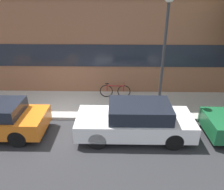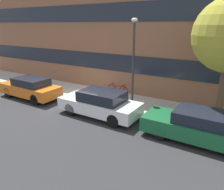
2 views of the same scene
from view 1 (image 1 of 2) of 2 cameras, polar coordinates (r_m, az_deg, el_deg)
ground_plane at (r=9.53m, az=-12.50°, el=-6.44°), size 56.00×56.00×0.00m
sidewalk_strip at (r=10.66m, az=-10.94°, el=-2.32°), size 28.00×2.73×0.13m
parked_car_white at (r=8.05m, az=6.20°, el=-6.60°), size 4.21×1.69×1.34m
bicycle at (r=10.84m, az=0.84°, el=1.22°), size 1.53×0.44×0.74m
lamp_post at (r=8.67m, az=13.50°, el=11.86°), size 0.32×0.32×4.66m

